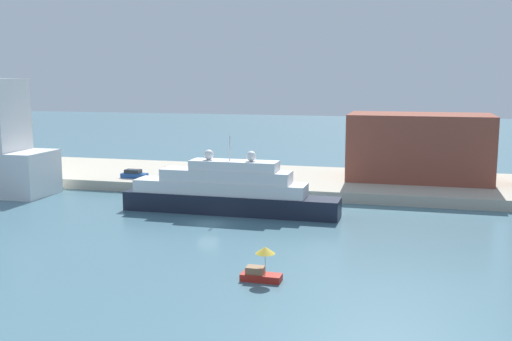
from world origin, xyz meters
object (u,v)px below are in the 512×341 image
Objects in this scene: person_figure at (165,172)px; mooring_bollard at (266,184)px; small_motorboat at (261,268)px; parked_car at (134,174)px; harbor_building at (419,147)px; large_yacht at (227,192)px.

person_figure is 2.14× the size of mooring_bollard.
small_motorboat is 0.85× the size of parked_car.
harbor_building is (12.97, 47.75, 5.45)m from small_motorboat.
parked_car is at bearing -156.95° from person_figure.
harbor_building is 5.23× the size of parked_car.
harbor_building reaches higher than mooring_bollard.
person_figure is 18.14m from mooring_bollard.
mooring_bollard is at bearing 78.03° from large_yacht.
parked_car is at bearing 128.77° from small_motorboat.
small_motorboat is 0.16× the size of harbor_building.
large_yacht reaches higher than small_motorboat.
harbor_building reaches higher than person_figure.
harbor_building is (23.68, 23.51, 3.86)m from large_yacht.
harbor_building is at bearing 11.55° from person_figure.
person_figure reaches higher than small_motorboat.
small_motorboat is at bearing -51.23° from parked_car.
large_yacht is 1.31× the size of harbor_building.
mooring_bollard is at bearing -6.01° from parked_car.
small_motorboat is at bearing -76.84° from mooring_bollard.
parked_car is (-19.72, 13.65, -0.66)m from large_yacht.
person_figure is at bearing -168.45° from harbor_building.
large_yacht is 21.78m from person_figure.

